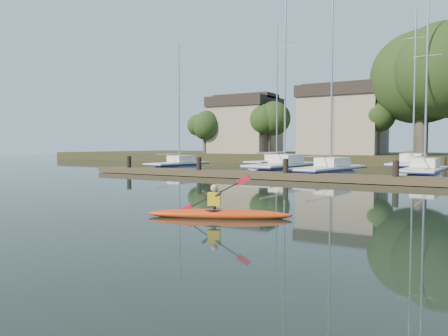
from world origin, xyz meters
The scene contains 10 objects.
ground centered at (0.00, 0.00, 0.00)m, with size 160.00×160.00×0.00m, color black.
kayak centered at (0.49, 0.57, 0.15)m, with size 3.85×2.10×1.27m.
dock centered at (0.00, 14.00, 0.20)m, with size 34.00×2.00×1.80m.
sailboat_0 centered at (-14.36, 19.02, -0.19)m, with size 2.70×7.31×11.33m.
sailboat_1 centered at (-5.30, 19.17, -0.21)m, with size 3.06×9.56×15.38m.
sailboat_2 centered at (-1.60, 17.85, -0.18)m, with size 3.55×9.10×14.70m.
sailboat_3 centered at (3.81, 19.20, -0.19)m, with size 2.50×8.01×12.75m.
sailboat_5 centered at (-9.25, 26.88, -0.18)m, with size 3.48×8.74×14.10m.
sailboat_6 centered at (2.20, 27.17, -0.20)m, with size 2.74×11.16×17.62m.
shore centered at (1.61, 40.29, 3.23)m, with size 90.00×25.25×12.75m.
Camera 1 is at (6.55, -9.56, 1.98)m, focal length 35.00 mm.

